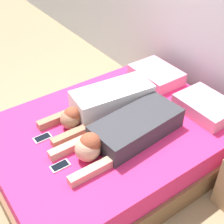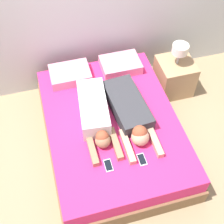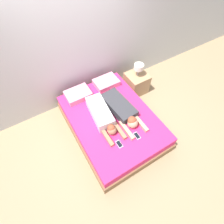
% 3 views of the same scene
% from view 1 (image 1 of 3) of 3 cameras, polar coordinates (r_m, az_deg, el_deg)
% --- Properties ---
extents(ground_plane, '(12.00, 12.00, 0.00)m').
position_cam_1_polar(ground_plane, '(3.12, -0.00, -8.95)').
color(ground_plane, '#9E8460').
extents(wall_back, '(12.00, 0.06, 2.60)m').
position_cam_1_polar(wall_back, '(3.16, 19.51, 17.97)').
color(wall_back, silver).
rests_on(wall_back, ground_plane).
extents(bed, '(1.60, 2.16, 0.47)m').
position_cam_1_polar(bed, '(2.95, -0.00, -5.92)').
color(bed, brown).
rests_on(bed, ground_plane).
extents(pillow_head_left, '(0.52, 0.39, 0.13)m').
position_cam_1_polar(pillow_head_left, '(3.41, 8.08, 6.79)').
color(pillow_head_left, pink).
rests_on(pillow_head_left, bed).
extents(pillow_head_right, '(0.52, 0.39, 0.13)m').
position_cam_1_polar(pillow_head_right, '(3.03, 16.77, 1.01)').
color(pillow_head_right, pink).
rests_on(pillow_head_right, bed).
extents(person_left, '(0.40, 1.09, 0.23)m').
position_cam_1_polar(person_left, '(2.87, -1.31, 1.69)').
color(person_left, silver).
rests_on(person_left, bed).
extents(person_right, '(0.43, 1.16, 0.23)m').
position_cam_1_polar(person_right, '(2.59, 2.43, -3.57)').
color(person_right, '#333338').
rests_on(person_right, bed).
extents(cell_phone_left, '(0.08, 0.15, 0.01)m').
position_cam_1_polar(cell_phone_left, '(2.73, -12.59, -4.63)').
color(cell_phone_left, silver).
rests_on(cell_phone_left, bed).
extents(cell_phone_right, '(0.08, 0.15, 0.01)m').
position_cam_1_polar(cell_phone_right, '(2.47, -9.47, -9.69)').
color(cell_phone_right, silver).
rests_on(cell_phone_right, bed).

